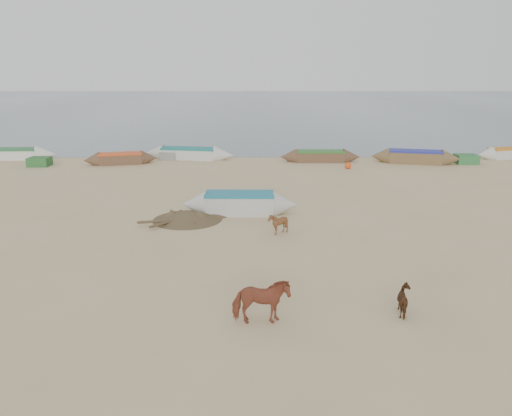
% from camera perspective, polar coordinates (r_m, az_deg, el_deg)
% --- Properties ---
extents(ground, '(140.00, 140.00, 0.00)m').
position_cam_1_polar(ground, '(16.92, 0.14, -6.91)').
color(ground, tan).
rests_on(ground, ground).
extents(sea, '(160.00, 160.00, 0.00)m').
position_cam_1_polar(sea, '(97.85, -0.48, 11.78)').
color(sea, slate).
rests_on(sea, ground).
extents(cow_adult, '(1.54, 0.76, 1.27)m').
position_cam_1_polar(cow_adult, '(13.22, 0.56, -10.64)').
color(cow_adult, brown).
rests_on(cow_adult, ground).
extents(calf_front, '(0.88, 0.80, 0.90)m').
position_cam_1_polar(calf_front, '(20.22, 2.52, -1.77)').
color(calf_front, brown).
rests_on(calf_front, ground).
extents(calf_right, '(0.87, 0.94, 0.78)m').
position_cam_1_polar(calf_right, '(14.40, 16.83, -10.12)').
color(calf_right, '#4D2E18').
rests_on(calf_right, ground).
extents(near_canoe, '(5.38, 1.42, 0.99)m').
position_cam_1_polar(near_canoe, '(23.06, -1.89, 0.54)').
color(near_canoe, beige).
rests_on(near_canoe, ground).
extents(debris_pile, '(3.64, 3.64, 0.43)m').
position_cam_1_polar(debris_pile, '(22.40, -7.85, -0.80)').
color(debris_pile, brown).
rests_on(debris_pile, ground).
extents(waterline_canoes, '(55.01, 4.82, 0.92)m').
position_cam_1_polar(waterline_canoes, '(36.57, -1.24, 6.04)').
color(waterline_canoes, brown).
rests_on(waterline_canoes, ground).
extents(beach_clutter, '(46.26, 4.55, 0.64)m').
position_cam_1_polar(beach_clutter, '(36.08, 6.71, 5.61)').
color(beach_clutter, '#2C622D').
rests_on(beach_clutter, ground).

